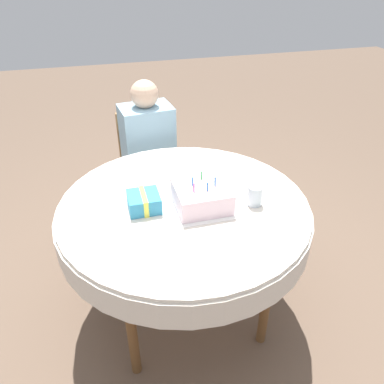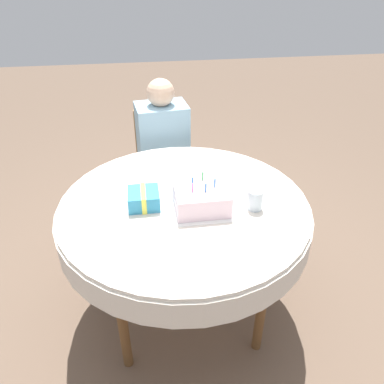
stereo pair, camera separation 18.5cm
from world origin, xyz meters
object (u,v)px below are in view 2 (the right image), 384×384
Objects in this scene: person at (163,143)px; drinking_glass at (255,200)px; chair at (162,163)px; birthday_cake at (201,196)px; gift_box at (144,198)px.

person is 11.03× the size of drinking_glass.
drinking_glass is (0.38, -0.97, 0.13)m from person.
chair is 1.07m from birthday_cake.
person is at bearing 97.29° from birthday_cake.
birthday_cake is 0.28m from gift_box.
person is 1.05m from drinking_glass.
person is at bearing 111.12° from drinking_glass.
drinking_glass is at bearing -11.24° from gift_box.
chair is 5.46× the size of gift_box.
chair is 0.77× the size of person.
drinking_glass is (0.26, -0.06, -0.01)m from birthday_cake.
gift_box is at bearing 169.90° from birthday_cake.
drinking_glass is 0.65× the size of gift_box.
drinking_glass is at bearing -75.39° from person.
person is 0.89m from gift_box.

